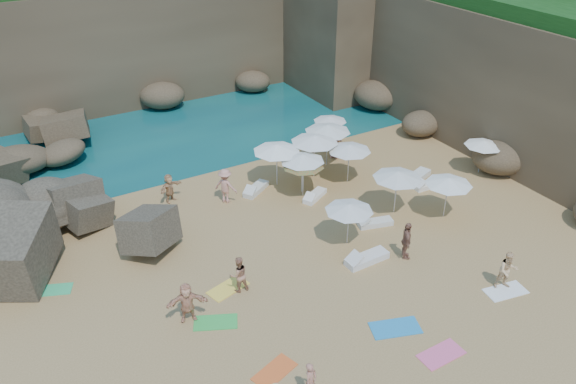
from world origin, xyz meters
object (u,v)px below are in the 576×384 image
rock_outcrop (74,248)px  person_stand_2 (226,186)px  parasol_0 (315,139)px  parasol_2 (302,158)px  person_stand_1 (239,274)px  person_stand_5 (170,188)px  lounger_0 (256,189)px  person_stand_4 (336,142)px  person_stand_3 (407,241)px  parasol_1 (277,148)px

rock_outcrop → person_stand_2: 7.68m
parasol_0 → parasol_2: parasol_0 is taller
person_stand_1 → parasol_2: bearing=-135.3°
parasol_2 → person_stand_5: bearing=157.8°
parasol_0 → person_stand_5: bearing=170.0°
lounger_0 → person_stand_5: (-4.21, 1.32, 0.63)m
person_stand_4 → parasol_0: bearing=-94.6°
lounger_0 → person_stand_4: size_ratio=0.93×
rock_outcrop → person_stand_5: 5.51m
person_stand_3 → person_stand_4: bearing=15.4°
person_stand_4 → parasol_1: bearing=-109.8°
person_stand_5 → parasol_1: bearing=-37.9°
person_stand_2 → person_stand_3: (4.79, -8.21, -0.04)m
person_stand_1 → person_stand_2: size_ratio=0.86×
person_stand_3 → person_stand_5: bearing=68.6°
parasol_2 → person_stand_1: size_ratio=1.45×
lounger_0 → person_stand_1: person_stand_1 is taller
parasol_0 → lounger_0: (-3.56, 0.06, -2.11)m
lounger_0 → person_stand_2: size_ratio=0.95×
person_stand_2 → person_stand_5: (-2.43, 1.48, -0.16)m
parasol_0 → parasol_1: parasol_0 is taller
parasol_2 → person_stand_5: size_ratio=1.51×
person_stand_1 → person_stand_4: size_ratio=0.84×
parasol_0 → person_stand_4: parasol_0 is taller
person_stand_4 → person_stand_5: 10.07m
person_stand_1 → person_stand_2: (2.43, 6.55, 0.13)m
person_stand_3 → person_stand_4: size_ratio=0.94×
rock_outcrop → person_stand_4: (15.26, 1.61, 0.94)m
parasol_0 → person_stand_1: 10.33m
parasol_1 → person_stand_5: 5.84m
rock_outcrop → parasol_1: 10.95m
person_stand_1 → person_stand_5: size_ratio=1.04×
parasol_2 → lounger_0: 3.05m
parasol_1 → person_stand_5: (-5.53, 1.22, -1.42)m
rock_outcrop → person_stand_3: person_stand_3 is taller
person_stand_1 → person_stand_3: size_ratio=0.90×
lounger_0 → person_stand_3: 8.92m
person_stand_1 → person_stand_4: bearing=-138.1°
person_stand_3 → person_stand_4: 10.02m
person_stand_4 → lounger_0: bearing=-112.0°
parasol_1 → person_stand_3: size_ratio=1.42×
person_stand_2 → person_stand_3: bearing=170.8°
rock_outcrop → person_stand_2: bearing=1.6°
lounger_0 → person_stand_2: 1.95m
parasol_0 → person_stand_4: size_ratio=1.37×
person_stand_2 → person_stand_5: bearing=19.3°
rock_outcrop → person_stand_3: 14.79m
person_stand_1 → person_stand_2: 6.99m
lounger_0 → person_stand_5: person_stand_5 is taller
parasol_0 → person_stand_2: parasol_0 is taller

